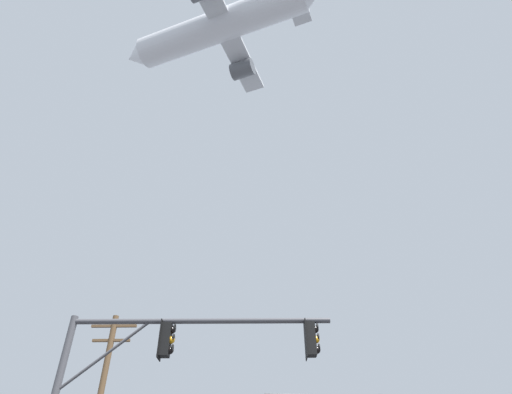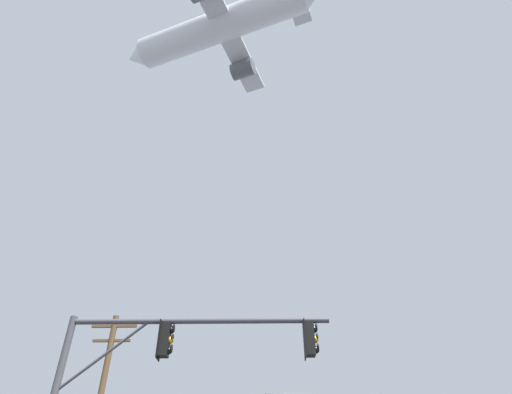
# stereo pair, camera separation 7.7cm
# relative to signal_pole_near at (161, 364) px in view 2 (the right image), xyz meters

# --- Properties ---
(signal_pole_near) EXTENTS (7.33, 0.50, 5.68)m
(signal_pole_near) POSITION_rel_signal_pole_near_xyz_m (0.00, 0.00, 0.00)
(signal_pole_near) COLOR #4C4C51
(signal_pole_near) RESTS_ON ground
(airplane) EXTENTS (26.74, 20.65, 7.46)m
(airplane) POSITION_rel_signal_pole_near_xyz_m (-2.46, 19.10, 46.32)
(airplane) COLOR white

